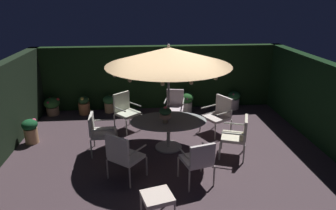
% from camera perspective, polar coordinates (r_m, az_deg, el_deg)
% --- Properties ---
extents(ground_plane, '(8.13, 6.84, 0.02)m').
position_cam_1_polar(ground_plane, '(7.37, 0.02, -9.08)').
color(ground_plane, '#433339').
extents(hedge_backdrop_rear, '(8.13, 0.30, 2.08)m').
position_cam_1_polar(hedge_backdrop_rear, '(10.03, -1.67, 5.34)').
color(hedge_backdrop_rear, black).
rests_on(hedge_backdrop_rear, ground_plane).
extents(hedge_backdrop_right, '(0.30, 6.84, 2.08)m').
position_cam_1_polar(hedge_backdrop_right, '(8.23, 28.31, -0.40)').
color(hedge_backdrop_right, black).
rests_on(hedge_backdrop_right, ground_plane).
extents(patio_dining_table, '(1.86, 1.28, 0.74)m').
position_cam_1_polar(patio_dining_table, '(7.33, 0.10, -3.95)').
color(patio_dining_table, '#B8B2A7').
rests_on(patio_dining_table, ground_plane).
extents(patio_umbrella, '(2.88, 2.88, 2.58)m').
position_cam_1_polar(patio_umbrella, '(6.82, 0.10, 9.23)').
color(patio_umbrella, '#B8AFAB').
rests_on(patio_umbrella, ground_plane).
extents(centerpiece_planter, '(0.29, 0.29, 0.41)m').
position_cam_1_polar(centerpiece_planter, '(7.05, -0.52, -1.56)').
color(centerpiece_planter, tan).
rests_on(centerpiece_planter, patio_dining_table).
extents(patio_chair_north, '(0.80, 0.80, 1.05)m').
position_cam_1_polar(patio_chair_north, '(8.46, -8.16, -0.72)').
color(patio_chair_north, '#B2B7A9').
rests_on(patio_chair_north, ground_plane).
extents(patio_chair_northeast, '(0.63, 0.66, 0.96)m').
position_cam_1_polar(patio_chair_northeast, '(7.33, -12.92, -4.68)').
color(patio_chair_northeast, '#B7B4A8').
rests_on(patio_chair_northeast, ground_plane).
extents(patio_chair_east, '(0.85, 0.84, 1.03)m').
position_cam_1_polar(patio_chair_east, '(6.15, -8.60, -9.22)').
color(patio_chair_east, '#B8AEA4').
rests_on(patio_chair_east, ground_plane).
extents(patio_chair_southeast, '(0.70, 0.72, 0.96)m').
position_cam_1_polar(patio_chair_southeast, '(5.98, 5.78, -10.16)').
color(patio_chair_southeast, '#BBB1A5').
rests_on(patio_chair_southeast, ground_plane).
extents(patio_chair_south, '(0.74, 0.76, 0.98)m').
position_cam_1_polar(patio_chair_south, '(7.14, 13.17, -5.34)').
color(patio_chair_south, '#B6B6A9').
rests_on(patio_chair_south, ground_plane).
extents(patio_chair_southwest, '(0.84, 0.85, 1.01)m').
position_cam_1_polar(patio_chair_southwest, '(8.31, 9.70, -1.47)').
color(patio_chair_southwest, '#B8B5A4').
rests_on(patio_chair_southwest, ground_plane).
extents(patio_chair_west, '(0.67, 0.69, 0.97)m').
position_cam_1_polar(patio_chair_west, '(8.88, 1.27, 0.11)').
color(patio_chair_west, '#B5B5AA').
rests_on(patio_chair_west, ground_plane).
extents(ottoman_footrest, '(0.60, 0.58, 0.44)m').
position_cam_1_polar(ottoman_footrest, '(5.27, -2.05, -17.24)').
color(ottoman_footrest, '#BAAFA7').
rests_on(ottoman_footrest, ground_plane).
extents(potted_plant_front_corner, '(0.40, 0.40, 0.59)m').
position_cam_1_polar(potted_plant_front_corner, '(10.27, 12.45, 1.01)').
color(potted_plant_front_corner, silver).
rests_on(potted_plant_front_corner, ground_plane).
extents(potted_plant_left_far, '(0.39, 0.39, 0.55)m').
position_cam_1_polar(potted_plant_left_far, '(9.91, -11.15, 0.37)').
color(potted_plant_left_far, tan).
rests_on(potted_plant_left_far, ground_plane).
extents(potted_plant_right_near, '(0.35, 0.35, 0.60)m').
position_cam_1_polar(potted_plant_right_near, '(9.94, -15.69, -0.01)').
color(potted_plant_right_near, '#A96C41').
rests_on(potted_plant_right_near, ground_plane).
extents(potted_plant_back_right, '(0.52, 0.52, 0.69)m').
position_cam_1_polar(potted_plant_back_right, '(9.69, 3.37, 0.73)').
color(potted_plant_back_right, beige).
rests_on(potted_plant_back_right, ground_plane).
extents(potted_plant_left_near, '(0.48, 0.48, 0.56)m').
position_cam_1_polar(potted_plant_left_near, '(10.19, -21.21, -0.09)').
color(potted_plant_left_near, '#896951').
rests_on(potted_plant_left_near, ground_plane).
extents(potted_plant_back_center, '(0.39, 0.39, 0.65)m').
position_cam_1_polar(potted_plant_back_center, '(8.43, -24.73, -4.34)').
color(potted_plant_back_center, tan).
rests_on(potted_plant_back_center, ground_plane).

